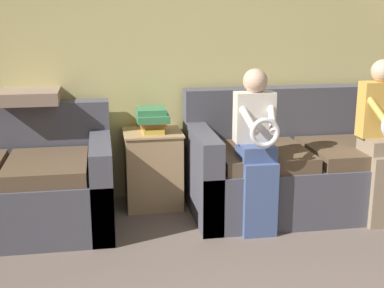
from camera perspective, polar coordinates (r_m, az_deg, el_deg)
wall_back at (r=4.68m, az=2.73°, el=9.95°), size 6.93×0.06×2.55m
couch_main at (r=4.55m, az=11.38°, el=-2.48°), size 1.84×0.96×0.97m
couch_side at (r=4.30m, az=-19.00°, el=-4.26°), size 1.56×0.99×0.90m
child_left_seated at (r=3.93m, az=6.93°, el=0.05°), size 0.30×0.38×1.21m
child_right_seated at (r=4.32m, az=19.72°, el=0.87°), size 0.32×0.38×1.26m
side_shelf at (r=4.50m, az=-4.18°, el=-2.53°), size 0.48×0.45×0.64m
book_stack at (r=4.39m, az=-4.27°, el=2.68°), size 0.26×0.31×0.20m
throw_pillow at (r=4.46m, az=-16.83°, el=4.93°), size 0.46×0.46×0.10m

